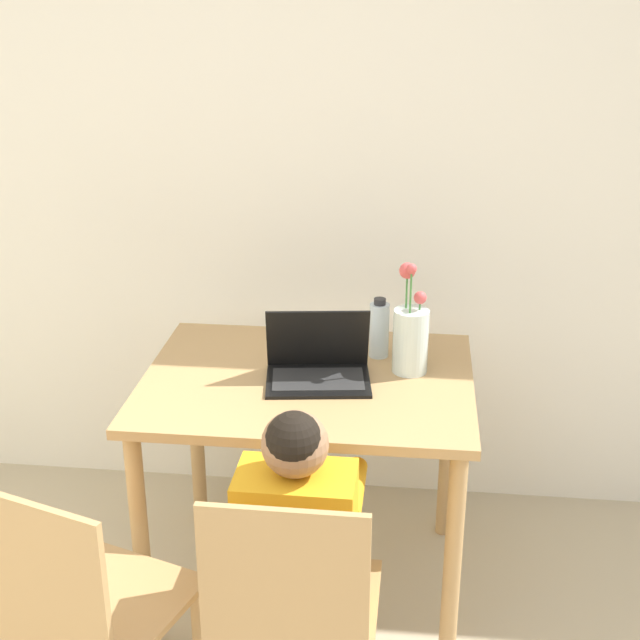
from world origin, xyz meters
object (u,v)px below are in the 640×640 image
chair_occupied (293,620)px  laptop (318,363)px  person_seated (300,534)px  flower_vase (411,336)px  water_bottle (379,329)px  chair_spare (83,616)px

chair_occupied → laptop: bearing=-88.0°
person_seated → flower_vase: size_ratio=2.76×
person_seated → water_bottle: 0.81m
person_seated → laptop: 0.61m
chair_spare → flower_vase: 1.20m
flower_vase → water_bottle: flower_vase is taller
chair_spare → flower_vase: bearing=-114.4°
chair_occupied → flower_vase: bearing=-107.5°
chair_occupied → flower_vase: (0.25, 0.78, 0.43)m
chair_spare → laptop: bearing=-105.1°
person_seated → laptop: bearing=-87.6°
chair_occupied → water_bottle: (0.15, 0.88, 0.40)m
water_bottle → chair_spare: bearing=-125.7°
chair_occupied → laptop: size_ratio=2.51×
chair_spare → person_seated: bearing=-143.5°
chair_spare → laptop: 0.96m
chair_spare → flower_vase: (0.76, 0.82, 0.43)m
laptop → flower_vase: (0.27, 0.08, 0.07)m
chair_occupied → laptop: (-0.02, 0.70, 0.36)m
water_bottle → chair_occupied: bearing=-99.9°
person_seated → flower_vase: bearing=-110.6°
flower_vase → chair_spare: bearing=-132.9°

